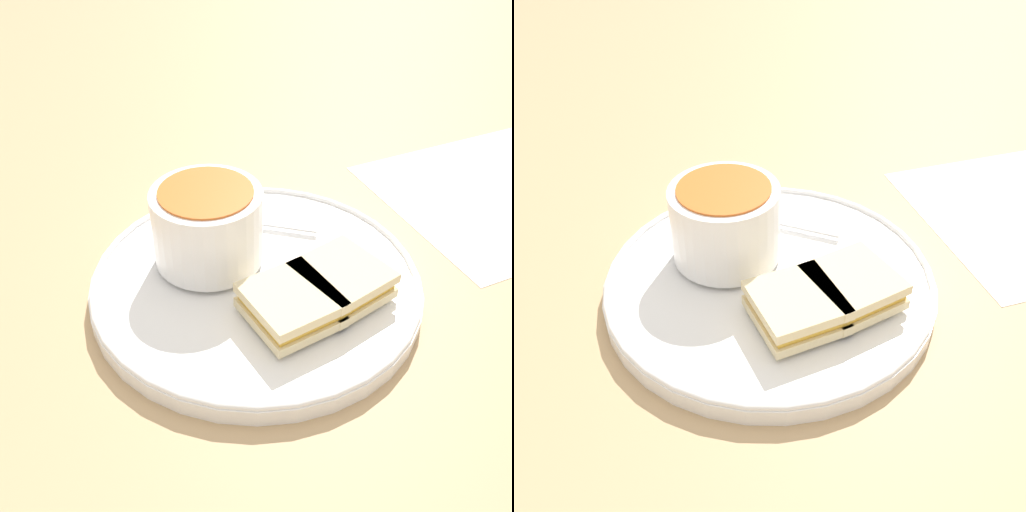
% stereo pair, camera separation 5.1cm
% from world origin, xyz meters
% --- Properties ---
extents(ground_plane, '(2.40, 2.40, 0.00)m').
position_xyz_m(ground_plane, '(0.00, 0.00, 0.00)').
color(ground_plane, tan).
extents(plate, '(0.30, 0.30, 0.02)m').
position_xyz_m(plate, '(0.00, 0.00, 0.01)').
color(plate, white).
rests_on(plate, ground_plane).
extents(soup_bowl, '(0.10, 0.10, 0.07)m').
position_xyz_m(soup_bowl, '(0.05, 0.01, 0.06)').
color(soup_bowl, white).
rests_on(soup_bowl, plate).
extents(spoon, '(0.11, 0.07, 0.01)m').
position_xyz_m(spoon, '(0.08, -0.04, 0.02)').
color(spoon, silver).
rests_on(spoon, plate).
extents(sandwich_half_near, '(0.09, 0.08, 0.03)m').
position_xyz_m(sandwich_half_near, '(-0.06, 0.02, 0.03)').
color(sandwich_half_near, beige).
rests_on(sandwich_half_near, plate).
extents(sandwich_half_far, '(0.08, 0.08, 0.03)m').
position_xyz_m(sandwich_half_far, '(-0.07, -0.04, 0.03)').
color(sandwich_half_far, beige).
rests_on(sandwich_half_far, plate).
extents(menu_sheet, '(0.33, 0.36, 0.00)m').
position_xyz_m(menu_sheet, '(-0.09, -0.33, 0.00)').
color(menu_sheet, white).
rests_on(menu_sheet, ground_plane).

